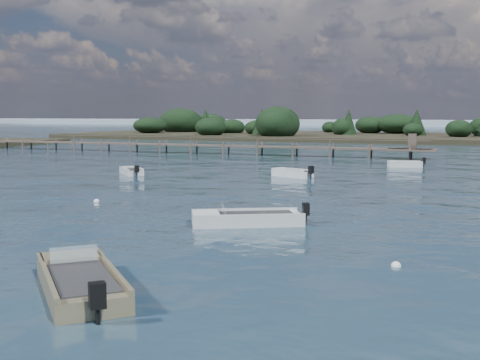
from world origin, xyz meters
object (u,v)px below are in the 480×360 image
at_px(dinghy_mid_white_a, 247,221).
at_px(jetty, 194,145).
at_px(tender_far_white, 292,175).
at_px(dinghy_near_olive, 80,286).
at_px(tender_far_grey, 131,173).
at_px(tender_far_grey_b, 405,165).

xyz_separation_m(dinghy_mid_white_a, jetty, (-23.27, 41.80, 0.83)).
bearing_deg(tender_far_white, jetty, 131.18).
height_order(dinghy_near_olive, dinghy_mid_white_a, dinghy_near_olive).
bearing_deg(dinghy_mid_white_a, tender_far_grey, 134.34).
relative_size(dinghy_mid_white_a, tender_far_white, 1.40).
height_order(dinghy_mid_white_a, tender_far_white, tender_far_white).
bearing_deg(dinghy_near_olive, tender_far_white, 96.42).
distance_m(tender_far_grey, dinghy_near_olive, 31.87).
bearing_deg(tender_far_grey_b, tender_far_white, -120.45).
distance_m(tender_far_white, tender_far_grey_b, 13.70).
xyz_separation_m(tender_far_grey, jetty, (-6.93, 25.07, 0.83)).
bearing_deg(dinghy_near_olive, tender_far_grey_b, 85.31).
height_order(dinghy_near_olive, tender_far_grey_b, dinghy_near_olive).
height_order(dinghy_mid_white_a, jetty, jetty).
height_order(tender_far_grey, dinghy_mid_white_a, dinghy_mid_white_a).
bearing_deg(dinghy_near_olive, jetty, 113.32).
xyz_separation_m(tender_far_grey, dinghy_mid_white_a, (16.34, -16.73, 0.00)).
bearing_deg(dinghy_mid_white_a, dinghy_near_olive, -92.80).
height_order(tender_far_grey_b, jetty, jetty).
bearing_deg(tender_far_white, dinghy_mid_white_a, -78.58).
distance_m(dinghy_mid_white_a, jetty, 47.85).
bearing_deg(tender_far_grey, tender_far_grey_b, 37.58).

